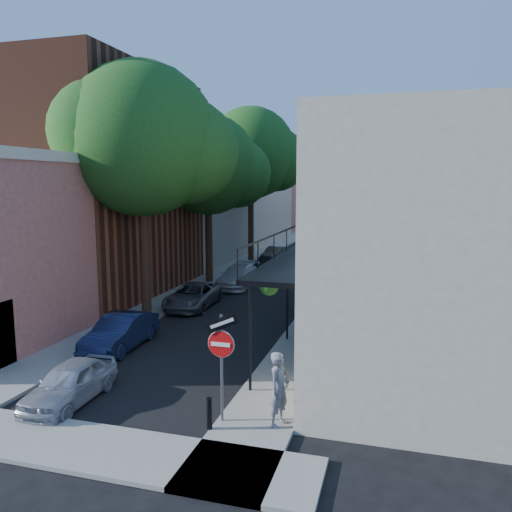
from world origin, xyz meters
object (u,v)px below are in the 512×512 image
Objects in this scene: parked_car_b at (121,332)px; parked_car_d at (238,276)px; sign_post at (221,348)px; parked_car_a at (70,383)px; oak_near at (153,143)px; parked_car_c at (193,296)px; bollard at (209,413)px; oak_mid at (215,167)px; parked_car_f at (275,254)px; oak_far at (257,155)px; parked_car_e at (267,263)px; pedestrian at (279,389)px.

parked_car_b reaches higher than parked_car_d.
sign_post is 4.79m from parked_car_a.
oak_near reaches higher than parked_car_c.
parked_car_b reaches higher than bollard.
bollard is 0.18× the size of parked_car_d.
oak_mid reaches higher than parked_car_b.
parked_car_d is at bearing 106.63° from sign_post.
oak_near is 3.39× the size of parked_car_a.
parked_car_f is (1.32, 17.43, -7.31)m from oak_near.
parked_car_a is at bearing -85.73° from oak_far.
oak_mid is at bearing -113.37° from parked_car_e.
parked_car_b is 0.89× the size of parked_car_d.
pedestrian is at bearing -60.46° from parked_car_c.
parked_car_c is 2.26× the size of pedestrian.
oak_near is 11.89m from parked_car_a.
parked_car_d is at bearing -93.27° from parked_car_e.
oak_near reaches higher than bollard.
oak_near is 1.12× the size of oak_mid.
parked_car_a is at bearing 172.46° from bollard.
parked_car_f is at bearing 90.68° from parked_car_d.
parked_car_d reaches higher than parked_car_e.
oak_near reaches higher than parked_car_b.
oak_near is (-6.53, 9.29, 5.84)m from sign_post.
parked_car_c is (-5.36, 11.50, 0.07)m from bollard.
parked_car_a is at bearing 178.61° from sign_post.
parked_car_a is at bearing -88.15° from parked_car_c.
parked_car_f reaches higher than bollard.
oak_mid reaches higher than parked_car_a.
oak_mid is 9.04m from parked_car_c.
parked_car_e reaches higher than parked_car_f.
oak_mid is at bearing 152.21° from parked_car_d.
sign_post is 3.74× the size of bollard.
pedestrian reaches higher than parked_car_b.
bollard is 0.20× the size of parked_car_b.
oak_near is at bearing -89.63° from oak_mid.
parked_car_c is (-0.96, 10.92, 0.02)m from parked_car_a.
oak_far is at bearing 36.10° from pedestrian.
parked_car_d is at bearing -81.04° from parked_car_f.
parked_car_c is at bearing 116.56° from sign_post.
oak_far is 23.05m from parked_car_b.
sign_post reaches higher than parked_car_c.
parked_car_c is at bearing 114.96° from bollard.
parked_car_d is (1.61, -9.88, -7.62)m from oak_far.
oak_near is at bearing -90.04° from oak_far.
pedestrian reaches higher than parked_car_e.
sign_post is 0.82× the size of parked_car_e.
sign_post is 1.59× the size of pedestrian.
parked_car_d is (-0.34, 16.30, 0.07)m from parked_car_a.
oak_near is 17.01m from oak_far.
oak_mid is at bearing -90.98° from parked_car_f.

